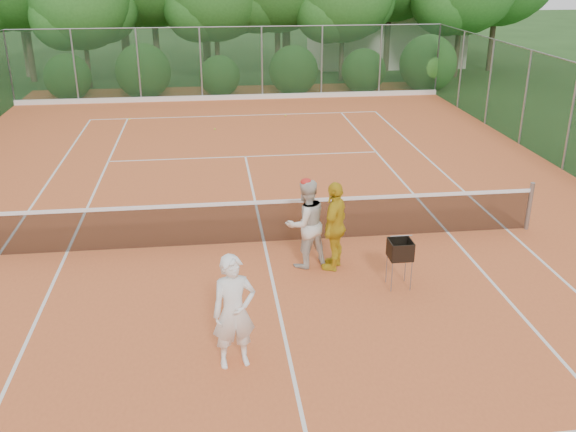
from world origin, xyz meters
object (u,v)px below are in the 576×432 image
at_px(player_white, 234,312).
at_px(player_yellow, 335,226).
at_px(ball_hopper, 400,250).
at_px(player_center_grp, 306,223).

relative_size(player_white, player_yellow, 1.01).
height_order(player_yellow, ball_hopper, player_yellow).
distance_m(player_white, player_center_grp, 3.53).
distance_m(player_center_grp, player_yellow, 0.57).
height_order(player_white, ball_hopper, player_white).
xyz_separation_m(player_white, player_center_grp, (1.54, 3.17, 0.00)).
relative_size(player_center_grp, player_yellow, 1.02).
bearing_deg(ball_hopper, player_center_grp, 138.04).
distance_m(player_white, player_yellow, 3.66).
bearing_deg(player_yellow, player_center_grp, -78.94).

